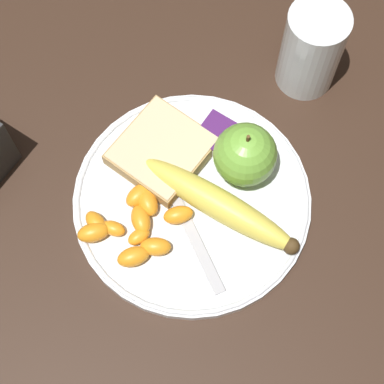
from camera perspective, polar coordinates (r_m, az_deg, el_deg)
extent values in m
plane|color=#332116|center=(0.72, 0.00, -0.95)|extent=(3.00, 3.00, 0.00)
cylinder|color=silver|center=(0.71, 0.00, -0.78)|extent=(0.26, 0.26, 0.01)
torus|color=silver|center=(0.70, 0.00, -0.60)|extent=(0.26, 0.26, 0.01)
cylinder|color=silver|center=(0.75, 10.57, 12.37)|extent=(0.07, 0.07, 0.11)
cylinder|color=orange|center=(0.76, 10.45, 11.99)|extent=(0.06, 0.06, 0.09)
sphere|color=#72B23D|center=(0.69, 4.74, 3.32)|extent=(0.07, 0.07, 0.07)
cylinder|color=brown|center=(0.65, 5.00, 4.76)|extent=(0.00, 0.00, 0.01)
ellipsoid|color=#E0CC4C|center=(0.69, 2.25, -1.00)|extent=(0.04, 0.19, 0.03)
sphere|color=#473319|center=(0.68, 8.80, -4.76)|extent=(0.02, 0.02, 0.02)
cube|color=#AB8751|center=(0.72, -2.68, 3.68)|extent=(0.10, 0.10, 0.02)
cube|color=beige|center=(0.72, -2.68, 3.68)|extent=(0.10, 0.09, 0.02)
cube|color=#B2B2B7|center=(0.69, 0.47, -4.67)|extent=(0.07, 0.10, 0.00)
cube|color=#B2B2B7|center=(0.71, -2.30, 1.14)|extent=(0.05, 0.06, 0.00)
cube|color=silver|center=(0.73, 2.09, 5.04)|extent=(0.04, 0.03, 0.02)
cube|color=#4C1E60|center=(0.72, 2.12, 5.43)|extent=(0.04, 0.04, 0.00)
ellipsoid|color=orange|center=(0.69, -3.98, -0.84)|extent=(0.04, 0.04, 0.02)
ellipsoid|color=orange|center=(0.69, -8.52, -2.71)|extent=(0.03, 0.03, 0.02)
ellipsoid|color=orange|center=(0.70, -4.70, -0.25)|extent=(0.04, 0.03, 0.02)
ellipsoid|color=orange|center=(0.68, -3.06, -4.99)|extent=(0.03, 0.04, 0.02)
ellipsoid|color=orange|center=(0.69, -8.75, -3.57)|extent=(0.04, 0.04, 0.02)
ellipsoid|color=orange|center=(0.69, -4.57, -2.48)|extent=(0.04, 0.04, 0.02)
ellipsoid|color=orange|center=(0.69, -1.39, -1.95)|extent=(0.04, 0.04, 0.02)
ellipsoid|color=orange|center=(0.68, -4.74, -3.96)|extent=(0.03, 0.02, 0.01)
ellipsoid|color=orange|center=(0.68, -5.24, -5.74)|extent=(0.04, 0.04, 0.02)
ellipsoid|color=orange|center=(0.69, -7.00, -3.23)|extent=(0.02, 0.03, 0.01)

